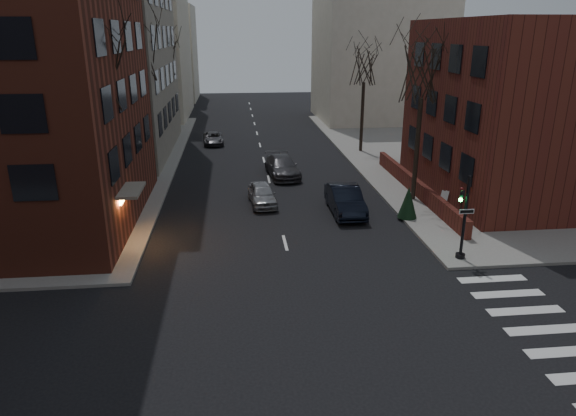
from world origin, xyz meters
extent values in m
plane|color=black|center=(0.00, 0.00, 0.00)|extent=(160.00, 160.00, 0.00)
cube|color=#592319|center=(16.50, 19.00, 5.50)|extent=(12.00, 14.00, 11.00)
cube|color=#592319|center=(9.30, 19.00, 0.65)|extent=(0.35, 16.00, 1.00)
cube|color=beige|center=(-15.00, 55.00, 9.00)|extent=(14.00, 16.00, 18.00)
cube|color=beige|center=(15.00, 50.00, 8.00)|extent=(14.00, 14.00, 16.00)
cube|color=beige|center=(-13.00, 72.00, 7.00)|extent=(10.00, 12.00, 14.00)
cylinder|color=black|center=(8.00, 9.00, 2.15)|extent=(0.14, 0.14, 4.00)
cylinder|color=black|center=(8.00, 9.00, 0.25)|extent=(0.44, 0.44, 0.20)
imported|color=black|center=(7.75, 9.00, 3.00)|extent=(0.16, 0.20, 1.00)
sphere|color=#19FF4C|center=(7.68, 8.95, 3.05)|extent=(0.18, 0.18, 0.18)
cube|color=white|center=(8.00, 8.88, 2.50)|extent=(0.70, 0.03, 0.22)
cylinder|color=#2D231C|center=(-8.80, 14.00, 3.47)|extent=(0.28, 0.28, 6.65)
cylinder|color=#2D231C|center=(-8.80, 26.00, 3.65)|extent=(0.28, 0.28, 7.00)
cylinder|color=#2D231C|center=(-8.80, 40.00, 3.30)|extent=(0.28, 0.28, 6.30)
cylinder|color=#2D231C|center=(8.80, 18.00, 3.30)|extent=(0.28, 0.28, 6.30)
cylinder|color=#2D231C|center=(8.80, 32.00, 3.12)|extent=(0.28, 0.28, 5.95)
cylinder|color=black|center=(-8.20, 22.00, 3.15)|extent=(0.12, 0.12, 6.00)
sphere|color=#FFA54C|center=(-8.20, 22.00, 6.25)|extent=(0.36, 0.36, 0.36)
cylinder|color=black|center=(-8.20, 42.00, 3.15)|extent=(0.12, 0.12, 6.00)
sphere|color=#FFA54C|center=(-8.20, 42.00, 6.25)|extent=(0.36, 0.36, 0.36)
imported|color=black|center=(4.00, 16.20, 0.81)|extent=(1.71, 4.91, 1.62)
imported|color=gray|center=(-0.80, 18.32, 0.66)|extent=(1.84, 3.99, 1.33)
imported|color=#39383D|center=(1.07, 24.69, 0.74)|extent=(2.58, 5.28, 1.48)
imported|color=#3C3B40|center=(-4.43, 36.87, 0.56)|extent=(2.14, 4.13, 1.11)
cube|color=white|center=(10.40, 16.51, 0.60)|extent=(0.59, 0.67, 0.89)
cone|color=black|center=(7.30, 14.66, 1.07)|extent=(1.18, 1.18, 1.83)
camera|label=1|loc=(-2.40, -12.12, 10.26)|focal=32.00mm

